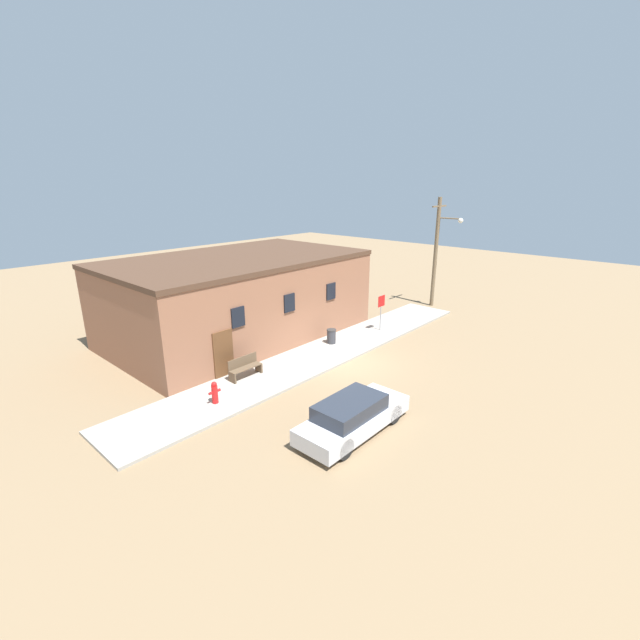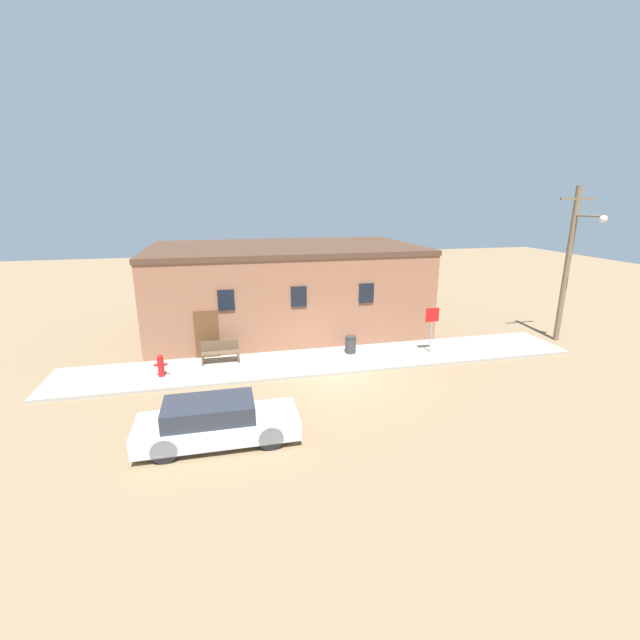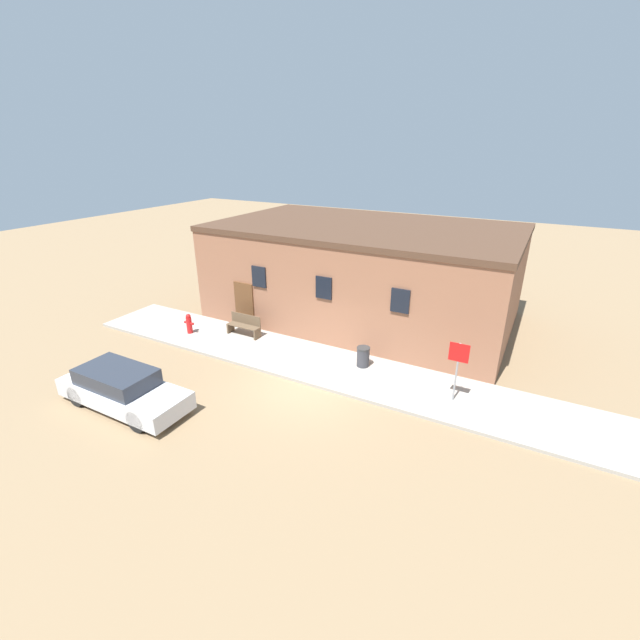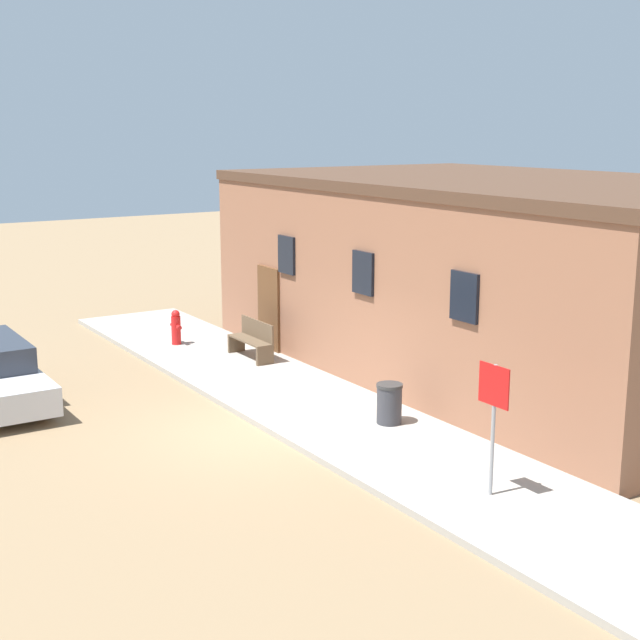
% 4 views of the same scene
% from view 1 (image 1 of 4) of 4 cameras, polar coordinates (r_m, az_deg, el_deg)
% --- Properties ---
extents(ground_plane, '(80.00, 80.00, 0.00)m').
position_cam_1_polar(ground_plane, '(20.65, 3.60, -5.70)').
color(ground_plane, '#846B4C').
extents(sidewalk, '(21.91, 2.99, 0.12)m').
position_cam_1_polar(sidewalk, '(21.50, 0.48, -4.50)').
color(sidewalk, '#9E998E').
rests_on(sidewalk, ground).
extents(brick_building, '(13.55, 8.17, 4.45)m').
position_cam_1_polar(brick_building, '(24.12, -10.82, 3.10)').
color(brick_building, '#8E5B42').
rests_on(brick_building, ground).
extents(fire_hydrant, '(0.50, 0.24, 0.90)m').
position_cam_1_polar(fire_hydrant, '(17.11, -13.87, -9.35)').
color(fire_hydrant, red).
rests_on(fire_hydrant, sidewalk).
extents(stop_sign, '(0.62, 0.06, 2.04)m').
position_cam_1_polar(stop_sign, '(24.52, 8.16, 1.81)').
color(stop_sign, gray).
rests_on(stop_sign, sidewalk).
extents(bench, '(1.54, 0.44, 0.91)m').
position_cam_1_polar(bench, '(19.02, -10.00, -6.23)').
color(bench, brown).
rests_on(bench, sidewalk).
extents(trash_bin, '(0.50, 0.50, 0.77)m').
position_cam_1_polar(trash_bin, '(22.58, 1.52, -2.18)').
color(trash_bin, '#333338').
rests_on(trash_bin, sidewalk).
extents(utility_pole, '(1.80, 1.84, 7.35)m').
position_cam_1_polar(utility_pole, '(30.27, 15.38, 9.11)').
color(utility_pole, brown).
rests_on(utility_pole, ground).
extents(parked_car, '(4.55, 1.65, 1.29)m').
position_cam_1_polar(parked_car, '(15.02, 4.39, -12.64)').
color(parked_car, black).
rests_on(parked_car, ground).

